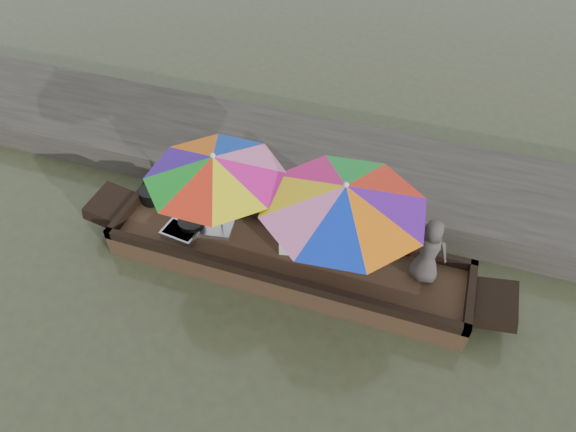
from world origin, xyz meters
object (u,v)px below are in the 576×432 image
(tray_scallop, at_px, (215,228))
(tray_crayfish, at_px, (181,232))
(cooking_pot, at_px, (152,194))
(umbrella_bow, at_px, (218,198))
(charcoal_grill, at_px, (192,225))
(boat_hull, at_px, (286,260))
(umbrella_stern, at_px, (342,228))
(supply_bag, at_px, (290,244))
(vendor, at_px, (429,251))

(tray_scallop, bearing_deg, tray_crayfish, -150.29)
(cooking_pot, relative_size, umbrella_bow, 0.21)
(charcoal_grill, bearing_deg, tray_scallop, 15.45)
(boat_hull, height_order, tray_scallop, tray_scallop)
(boat_hull, bearing_deg, tray_crayfish, -174.30)
(charcoal_grill, height_order, umbrella_stern, umbrella_stern)
(boat_hull, xyz_separation_m, tray_scallop, (-1.16, 0.09, 0.21))
(cooking_pot, relative_size, supply_bag, 1.43)
(cooking_pot, xyz_separation_m, umbrella_stern, (3.15, -0.39, 0.67))
(cooking_pot, relative_size, charcoal_grill, 1.06)
(boat_hull, height_order, umbrella_bow, umbrella_bow)
(cooking_pot, xyz_separation_m, supply_bag, (2.41, -0.32, 0.02))
(charcoal_grill, bearing_deg, umbrella_stern, 0.04)
(boat_hull, bearing_deg, tray_scallop, 175.63)
(tray_scallop, height_order, umbrella_bow, umbrella_bow)
(boat_hull, relative_size, umbrella_bow, 2.75)
(tray_crayfish, height_order, umbrella_bow, umbrella_bow)
(boat_hull, bearing_deg, supply_bag, 63.83)
(cooking_pot, relative_size, umbrella_stern, 0.18)
(boat_hull, bearing_deg, umbrella_bow, 180.00)
(supply_bag, relative_size, vendor, 0.27)
(tray_scallop, xyz_separation_m, charcoal_grill, (-0.33, -0.09, 0.06))
(cooking_pot, bearing_deg, boat_hull, -9.27)
(boat_hull, relative_size, tray_scallop, 9.90)
(umbrella_bow, bearing_deg, charcoal_grill, -179.82)
(tray_crayfish, xyz_separation_m, tray_scallop, (0.44, 0.25, -0.01))
(tray_crayfish, distance_m, tray_scallop, 0.50)
(cooking_pot, distance_m, umbrella_bow, 1.59)
(boat_hull, distance_m, tray_crayfish, 1.62)
(vendor, bearing_deg, tray_crayfish, 10.82)
(tray_scallop, bearing_deg, boat_hull, -4.37)
(tray_crayfish, distance_m, umbrella_stern, 2.49)
(umbrella_stern, bearing_deg, cooking_pot, 172.98)
(tray_crayfish, xyz_separation_m, umbrella_bow, (0.61, 0.16, 0.73))
(boat_hull, bearing_deg, umbrella_stern, 0.00)
(charcoal_grill, xyz_separation_m, vendor, (3.41, 0.20, 0.44))
(supply_bag, height_order, umbrella_stern, umbrella_stern)
(boat_hull, relative_size, cooking_pot, 13.13)
(boat_hull, height_order, vendor, vendor)
(boat_hull, bearing_deg, vendor, 5.96)
(tray_scallop, height_order, vendor, vendor)
(tray_crayfish, relative_size, umbrella_bow, 0.28)
(tray_crayfish, height_order, supply_bag, supply_bag)
(cooking_pot, height_order, tray_crayfish, cooking_pot)
(tray_scallop, bearing_deg, vendor, 2.07)
(vendor, height_order, umbrella_stern, umbrella_stern)
(tray_crayfish, height_order, charcoal_grill, charcoal_grill)
(boat_hull, distance_m, cooking_pot, 2.43)
(supply_bag, xyz_separation_m, umbrella_stern, (0.74, -0.07, 0.65))
(cooking_pot, bearing_deg, tray_scallop, -13.84)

